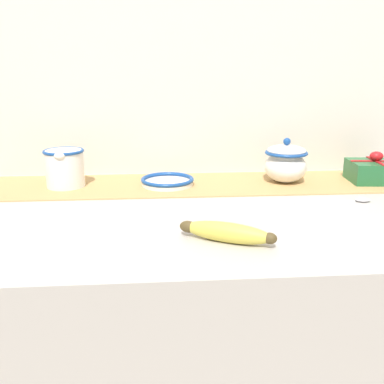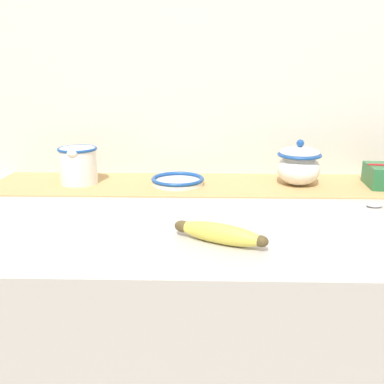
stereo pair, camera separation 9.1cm
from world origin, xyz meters
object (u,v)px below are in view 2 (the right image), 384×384
Objects in this scene: small_dish at (177,181)px; spoon at (367,205)px; sugar_bowl at (298,165)px; cream_pitcher at (78,164)px; banana at (218,233)px.

small_dish is 0.76× the size of spoon.
sugar_bowl is at bearing 121.86° from spoon.
cream_pitcher is 1.00× the size of sugar_bowl.
sugar_bowl is 0.23m from spoon.
banana is at bearing -47.87° from cream_pitcher.
cream_pitcher is 0.66× the size of spoon.
banana is at bearing -148.69° from spoon.
small_dish is at bearing 103.86° from banana.
banana is (0.10, -0.40, 0.01)m from small_dish.
sugar_bowl reaches higher than spoon.
sugar_bowl reaches higher than small_dish.
spoon is (0.35, 0.22, -0.01)m from banana.
small_dish is at bearing 156.95° from spoon.
spoon is at bearing -21.95° from small_dish.
banana is (0.37, -0.41, -0.04)m from cream_pitcher.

